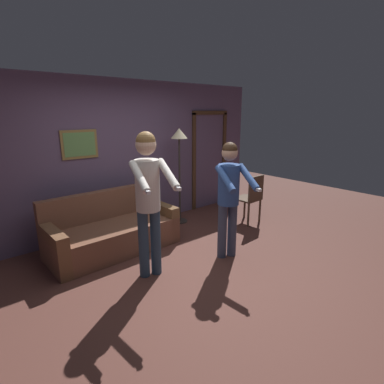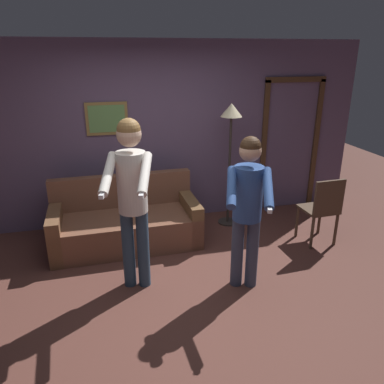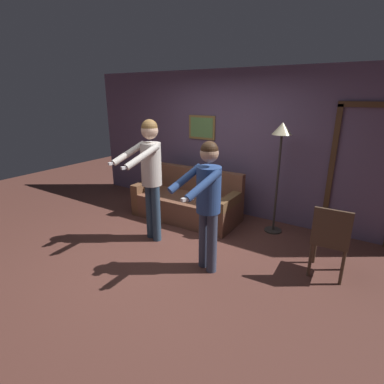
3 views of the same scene
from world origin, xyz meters
TOP-DOWN VIEW (x-y plane):
  - ground_plane at (0.00, 0.00)m, footprint 12.00×12.00m
  - back_wall_assembly at (0.03, 1.97)m, footprint 6.40×0.10m
  - couch at (-0.48, 1.24)m, footprint 1.92×0.90m
  - torchiere_lamp at (1.05, 1.52)m, footprint 0.30×0.30m
  - person_standing_left at (-0.45, 0.22)m, footprint 0.55×0.76m
  - person_standing_right at (0.69, -0.06)m, footprint 0.57×0.70m
  - dining_chair_distant at (2.02, 0.61)m, footprint 0.44×0.44m

SIDE VIEW (x-z plane):
  - ground_plane at x=0.00m, z-range 0.00..0.00m
  - couch at x=-0.48m, z-range -0.16..0.71m
  - dining_chair_distant at x=2.02m, z-range 0.06..0.99m
  - person_standing_right at x=0.69m, z-range 0.17..1.84m
  - person_standing_left at x=-0.45m, z-range 0.22..2.06m
  - back_wall_assembly at x=0.03m, z-range 0.00..2.60m
  - torchiere_lamp at x=1.05m, z-range 0.55..2.33m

